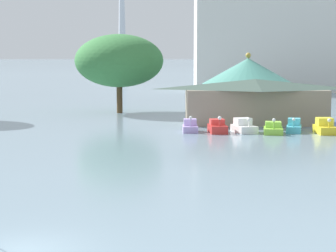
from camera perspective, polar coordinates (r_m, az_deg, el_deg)
The scene contains 11 objects.
ground_plane at distance 22.53m, azimuth -14.38°, elevation -11.85°, with size 2000.00×2000.00×0.00m, color gray.
pedal_boat_lavender at distance 54.75m, azimuth 1.95°, elevation -0.08°, with size 1.41×2.28×1.61m.
pedal_boat_red at distance 54.22m, azimuth 4.62°, elevation -0.12°, with size 1.75×2.63×1.67m.
pedal_boat_white at distance 54.83m, azimuth 7.19°, elevation -0.07°, with size 2.36×3.04×1.50m.
pedal_boat_lime at distance 54.40m, azimuth 10.01°, elevation -0.28°, with size 2.06×2.92×1.54m.
pedal_boat_cyan at distance 55.73m, azimuth 11.97°, elevation -0.07°, with size 1.92×2.80×1.45m.
pedal_boat_yellow at distance 55.58m, azimuth 14.86°, elevation -0.12°, with size 1.63×2.98×1.52m.
boathouse at distance 61.73m, azimuth 8.27°, elevation 2.48°, with size 15.57×6.43×4.69m.
green_roof_pavilion at distance 75.58m, azimuth 7.57°, elevation 4.40°, with size 11.76×11.76×7.48m.
shoreline_tree_mid at distance 72.68m, azimuth -5.03°, elevation 6.37°, with size 10.94×10.94×9.74m.
background_building_block at distance 118.64m, azimuth 9.78°, elevation 8.61°, with size 30.57×12.93×21.56m.
Camera 1 is at (5.39, -20.66, 7.18)m, focal length 62.37 mm.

